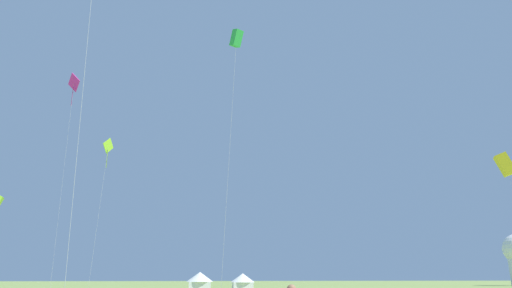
{
  "coord_description": "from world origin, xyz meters",
  "views": [
    {
      "loc": [
        -4.58,
        -2.24,
        1.9
      ],
      "look_at": [
        0.0,
        32.0,
        12.19
      ],
      "focal_mm": 31.26,
      "sensor_mm": 36.0,
      "label": 1
    }
  ],
  "objects_px": {
    "kite_green_box": "(236,39)",
    "festival_tent_left": "(243,281)",
    "kite_yellow_box": "(505,165)",
    "kite_magenta_diamond": "(74,86)",
    "festival_tent_right": "(200,280)",
    "kite_lime_diamond": "(108,149)"
  },
  "relations": [
    {
      "from": "kite_yellow_box",
      "to": "festival_tent_left",
      "type": "xyz_separation_m",
      "value": [
        -22.66,
        29.56,
        -11.11
      ]
    },
    {
      "from": "kite_green_box",
      "to": "festival_tent_left",
      "type": "distance_m",
      "value": 40.67
    },
    {
      "from": "kite_green_box",
      "to": "festival_tent_right",
      "type": "distance_m",
      "value": 40.43
    },
    {
      "from": "festival_tent_left",
      "to": "kite_lime_diamond",
      "type": "bearing_deg",
      "value": -137.96
    },
    {
      "from": "kite_green_box",
      "to": "kite_lime_diamond",
      "type": "xyz_separation_m",
      "value": [
        -13.38,
        19.37,
        -4.51
      ]
    },
    {
      "from": "festival_tent_right",
      "to": "kite_lime_diamond",
      "type": "bearing_deg",
      "value": -125.65
    },
    {
      "from": "kite_magenta_diamond",
      "to": "kite_lime_diamond",
      "type": "height_order",
      "value": "kite_magenta_diamond"
    },
    {
      "from": "kite_green_box",
      "to": "festival_tent_right",
      "type": "relative_size",
      "value": 5.57
    },
    {
      "from": "kite_magenta_diamond",
      "to": "festival_tent_left",
      "type": "distance_m",
      "value": 35.84
    },
    {
      "from": "kite_green_box",
      "to": "kite_yellow_box",
      "type": "bearing_deg",
      "value": 12.17
    },
    {
      "from": "kite_green_box",
      "to": "festival_tent_left",
      "type": "height_order",
      "value": "kite_green_box"
    },
    {
      "from": "kite_green_box",
      "to": "festival_tent_left",
      "type": "bearing_deg",
      "value": 82.93
    },
    {
      "from": "kite_yellow_box",
      "to": "festival_tent_left",
      "type": "height_order",
      "value": "kite_yellow_box"
    },
    {
      "from": "festival_tent_right",
      "to": "festival_tent_left",
      "type": "height_order",
      "value": "festival_tent_right"
    },
    {
      "from": "kite_green_box",
      "to": "festival_tent_left",
      "type": "relative_size",
      "value": 6.02
    },
    {
      "from": "kite_green_box",
      "to": "festival_tent_right",
      "type": "bearing_deg",
      "value": 93.06
    },
    {
      "from": "kite_green_box",
      "to": "festival_tent_right",
      "type": "height_order",
      "value": "kite_green_box"
    },
    {
      "from": "kite_lime_diamond",
      "to": "festival_tent_left",
      "type": "distance_m",
      "value": 28.26
    },
    {
      "from": "kite_lime_diamond",
      "to": "festival_tent_right",
      "type": "distance_m",
      "value": 24.73
    },
    {
      "from": "kite_magenta_diamond",
      "to": "festival_tent_left",
      "type": "height_order",
      "value": "kite_magenta_diamond"
    },
    {
      "from": "kite_magenta_diamond",
      "to": "festival_tent_left",
      "type": "xyz_separation_m",
      "value": [
        22.55,
        15.93,
        -22.86
      ]
    },
    {
      "from": "kite_yellow_box",
      "to": "kite_magenta_diamond",
      "type": "xyz_separation_m",
      "value": [
        -45.21,
        13.63,
        11.75
      ]
    }
  ]
}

